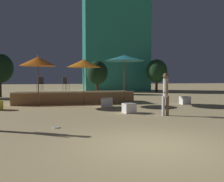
{
  "coord_description": "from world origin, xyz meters",
  "views": [
    {
      "loc": [
        -2.17,
        -5.71,
        1.68
      ],
      "look_at": [
        0.0,
        4.7,
        1.11
      ],
      "focal_mm": 40.0,
      "sensor_mm": 36.0,
      "label": 1
    }
  ],
  "objects": [
    {
      "name": "bistro_chair_0",
      "position": [
        -3.44,
        11.41,
        1.35
      ],
      "size": [
        0.44,
        0.44,
        0.9
      ],
      "rotation": [
        0.0,
        0.0,
        5.94
      ],
      "color": "#2D3338",
      "rests_on": "wooden_deck"
    },
    {
      "name": "patio_umbrella_0",
      "position": [
        1.8,
        9.56,
        2.9
      ],
      "size": [
        2.55,
        2.55,
        3.16
      ],
      "color": "brown",
      "rests_on": "ground"
    },
    {
      "name": "person_0",
      "position": [
        2.38,
        4.54,
        1.05
      ],
      "size": [
        0.31,
        0.52,
        1.88
      ],
      "rotation": [
        0.0,
        0.0,
        6.09
      ],
      "color": "white",
      "rests_on": "ground"
    },
    {
      "name": "cube_seat_0",
      "position": [
        5.56,
        8.73,
        0.24
      ],
      "size": [
        0.56,
        0.56,
        0.49
      ],
      "rotation": [
        0.0,
        0.0,
        -0.02
      ],
      "color": "white",
      "rests_on": "ground"
    },
    {
      "name": "patio_umbrella_1",
      "position": [
        -3.41,
        9.29,
        2.61
      ],
      "size": [
        2.09,
        2.09,
        2.95
      ],
      "color": "brown",
      "rests_on": "ground"
    },
    {
      "name": "background_tree_2",
      "position": [
        8.42,
        20.61,
        2.4
      ],
      "size": [
        2.35,
        2.35,
        3.71
      ],
      "color": "#3D2B1C",
      "rests_on": "ground"
    },
    {
      "name": "bistro_chair_1",
      "position": [
        -1.82,
        11.35,
        1.35
      ],
      "size": [
        0.47,
        0.47,
        0.9
      ],
      "rotation": [
        0.0,
        0.0,
        0.54
      ],
      "color": "#47474C",
      "rests_on": "wooden_deck"
    },
    {
      "name": "distant_building",
      "position": [
        4.8,
        25.51,
        6.14
      ],
      "size": [
        8.06,
        4.22,
        12.28
      ],
      "color": "teal",
      "rests_on": "ground"
    },
    {
      "name": "wooden_deck",
      "position": [
        -1.28,
        10.97,
        0.37
      ],
      "size": [
        7.59,
        2.3,
        0.81
      ],
      "color": "olive",
      "rests_on": "ground"
    },
    {
      "name": "frisbee_disc",
      "position": [
        -2.31,
        2.74,
        0.02
      ],
      "size": [
        0.23,
        0.23,
        0.03
      ],
      "color": "white",
      "rests_on": "ground"
    },
    {
      "name": "cube_seat_3",
      "position": [
        0.44,
        8.29,
        0.24
      ],
      "size": [
        0.77,
        0.77,
        0.49
      ],
      "rotation": [
        0.0,
        0.0,
        -0.28
      ],
      "color": "white",
      "rests_on": "ground"
    },
    {
      "name": "background_tree_0",
      "position": [
        1.54,
        19.59,
        2.17
      ],
      "size": [
        2.18,
        2.18,
        3.39
      ],
      "color": "#3D2B1C",
      "rests_on": "ground"
    },
    {
      "name": "cube_seat_1",
      "position": [
        1.02,
        5.64,
        0.23
      ],
      "size": [
        0.62,
        0.62,
        0.46
      ],
      "rotation": [
        0.0,
        0.0,
        0.18
      ],
      "color": "white",
      "rests_on": "ground"
    },
    {
      "name": "patio_umbrella_2",
      "position": [
        -0.75,
        9.54,
        2.53
      ],
      "size": [
        2.07,
        2.07,
        2.85
      ],
      "color": "brown",
      "rests_on": "ground"
    },
    {
      "name": "ground_plane",
      "position": [
        0.0,
        0.0,
        0.0
      ],
      "size": [
        120.0,
        120.0,
        0.0
      ],
      "primitive_type": "plane",
      "color": "tan"
    }
  ]
}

